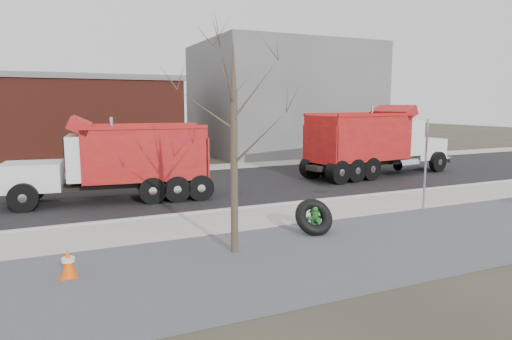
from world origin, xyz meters
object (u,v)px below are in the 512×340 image
dump_truck_red_b (120,159)px  truck_tire (314,217)px  fire_hydrant (315,219)px  stop_sign (426,150)px  dump_truck_red_a (374,141)px

dump_truck_red_b → truck_tire: bearing=128.6°
fire_hydrant → stop_sign: (4.74, 0.63, 1.74)m
truck_tire → dump_truck_red_b: dump_truck_red_b is taller
stop_sign → dump_truck_red_a: bearing=39.3°
dump_truck_red_a → dump_truck_red_b: (-12.68, -1.00, -0.18)m
dump_truck_red_a → truck_tire: bearing=-145.0°
fire_hydrant → dump_truck_red_a: bearing=43.4°
fire_hydrant → dump_truck_red_a: 11.40m
fire_hydrant → dump_truck_red_b: size_ratio=0.11×
fire_hydrant → stop_sign: bearing=8.1°
dump_truck_red_b → stop_sign: bearing=153.1°
fire_hydrant → stop_sign: 5.08m
fire_hydrant → dump_truck_red_b: bearing=123.8°
truck_tire → dump_truck_red_b: size_ratio=0.16×
fire_hydrant → dump_truck_red_b: (-4.39, 6.69, 1.24)m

